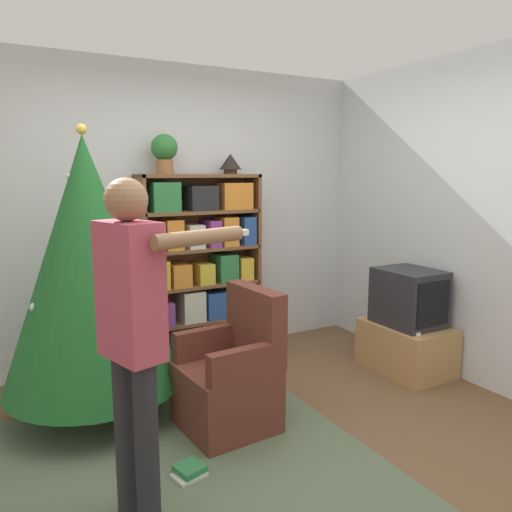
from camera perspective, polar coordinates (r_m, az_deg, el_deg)
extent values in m
plane|color=brown|center=(3.26, 1.71, -21.20)|extent=(14.00, 14.00, 0.00)
cube|color=silver|center=(4.53, -10.37, 4.68)|extent=(8.00, 0.10, 2.60)
cube|color=silver|center=(4.18, 25.65, 3.52)|extent=(0.10, 8.00, 2.60)
cube|color=#56664C|center=(3.13, -7.57, -22.66)|extent=(2.06, 2.18, 0.01)
cube|color=brown|center=(4.30, -12.84, -2.00)|extent=(0.03, 0.30, 1.66)
cube|color=brown|center=(4.70, -0.40, -0.81)|extent=(0.03, 0.30, 1.66)
cube|color=brown|center=(4.40, -6.54, 9.08)|extent=(1.08, 0.30, 0.03)
cube|color=brown|center=(4.61, -7.04, -1.09)|extent=(1.08, 0.01, 1.66)
cube|color=brown|center=(4.69, -6.17, -11.01)|extent=(1.05, 0.30, 0.03)
cube|color=beige|center=(4.49, -11.35, -10.43)|extent=(0.14, 0.25, 0.22)
cube|color=beige|center=(4.52, -9.12, -10.08)|extent=(0.11, 0.21, 0.24)
cube|color=#2D7A42|center=(4.58, -6.99, -9.94)|extent=(0.13, 0.21, 0.21)
cube|color=#284C93|center=(4.68, -5.00, -9.37)|extent=(0.13, 0.28, 0.23)
cube|color=#843889|center=(4.73, -3.16, -9.33)|extent=(0.14, 0.26, 0.19)
cube|color=beige|center=(4.78, -1.33, -8.71)|extent=(0.13, 0.24, 0.26)
cube|color=brown|center=(4.59, -6.24, -7.20)|extent=(1.05, 0.30, 0.03)
cube|color=#843889|center=(4.40, -11.05, -6.48)|extent=(0.21, 0.24, 0.20)
cube|color=beige|center=(4.49, -7.53, -5.60)|extent=(0.20, 0.26, 0.27)
cube|color=#284C93|center=(4.56, -4.69, -5.53)|extent=(0.21, 0.21, 0.24)
cube|color=#232328|center=(4.70, -1.71, -5.21)|extent=(0.19, 0.26, 0.21)
cube|color=brown|center=(4.50, -6.31, -3.23)|extent=(1.05, 0.30, 0.03)
cube|color=gold|center=(4.30, -11.33, -2.13)|extent=(0.18, 0.21, 0.24)
cube|color=orange|center=(4.39, -8.92, -2.11)|extent=(0.17, 0.27, 0.20)
cube|color=gold|center=(4.48, -6.20, -1.92)|extent=(0.14, 0.28, 0.18)
cube|color=#2D7A42|center=(4.55, -3.70, -1.28)|extent=(0.18, 0.27, 0.25)
cube|color=gold|center=(4.61, -1.56, -1.40)|extent=(0.13, 0.22, 0.20)
cube|color=brown|center=(4.45, -6.39, 0.87)|extent=(1.05, 0.30, 0.03)
cube|color=#843889|center=(4.26, -11.79, 2.07)|extent=(0.14, 0.26, 0.22)
cube|color=orange|center=(4.31, -9.66, 2.43)|extent=(0.15, 0.25, 0.26)
cube|color=beige|center=(4.38, -7.26, 2.27)|extent=(0.14, 0.26, 0.20)
cube|color=#843889|center=(4.45, -5.20, 2.61)|extent=(0.11, 0.26, 0.23)
cube|color=orange|center=(4.50, -3.43, 2.86)|extent=(0.14, 0.24, 0.26)
cube|color=#284C93|center=(4.57, -1.23, 2.95)|extent=(0.12, 0.21, 0.25)
cube|color=brown|center=(4.41, -6.47, 5.05)|extent=(1.05, 0.30, 0.03)
cube|color=#2D7A42|center=(4.26, -10.56, 6.65)|extent=(0.23, 0.24, 0.24)
cube|color=#232328|center=(4.37, -6.31, 6.60)|extent=(0.25, 0.22, 0.21)
cube|color=orange|center=(4.51, -2.63, 6.88)|extent=(0.28, 0.25, 0.23)
cube|color=tan|center=(4.49, 16.78, -9.97)|extent=(0.51, 0.71, 0.41)
cube|color=#28282D|center=(4.36, 17.06, -4.52)|extent=(0.42, 0.52, 0.47)
cube|color=black|center=(4.19, 19.63, -5.22)|extent=(0.35, 0.01, 0.36)
cube|color=white|center=(4.17, 17.55, -8.35)|extent=(0.04, 0.12, 0.02)
cylinder|color=#4C3323|center=(3.81, -17.73, -16.11)|extent=(0.36, 0.36, 0.10)
cylinder|color=brown|center=(3.76, -17.81, -14.59)|extent=(0.08, 0.08, 0.12)
cone|color=#1E6028|center=(3.50, -18.56, -0.88)|extent=(1.18, 1.18, 1.69)
sphere|color=red|center=(4.01, -15.92, -6.51)|extent=(0.06, 0.06, 0.06)
sphere|color=#B74C93|center=(3.38, -11.71, -10.68)|extent=(0.04, 0.04, 0.04)
sphere|color=#B74C93|center=(3.50, -13.74, -1.23)|extent=(0.06, 0.06, 0.06)
sphere|color=#335BB2|center=(3.64, -20.20, 3.51)|extent=(0.04, 0.04, 0.04)
sphere|color=silver|center=(3.45, -20.55, 8.55)|extent=(0.05, 0.05, 0.05)
sphere|color=red|center=(3.24, -17.25, -0.68)|extent=(0.06, 0.06, 0.06)
sphere|color=silver|center=(3.44, -23.97, -5.38)|extent=(0.06, 0.06, 0.06)
sphere|color=#335BB2|center=(3.82, -15.76, -2.61)|extent=(0.05, 0.05, 0.05)
sphere|color=red|center=(3.61, -14.81, 0.44)|extent=(0.05, 0.05, 0.05)
sphere|color=silver|center=(3.84, -15.51, -3.21)|extent=(0.05, 0.05, 0.05)
sphere|color=#E5CC4C|center=(3.46, -19.33, 13.54)|extent=(0.07, 0.07, 0.07)
cube|color=brown|center=(3.41, -3.44, -15.79)|extent=(0.60, 0.60, 0.42)
cube|color=brown|center=(3.36, -0.08, -7.77)|extent=(0.16, 0.57, 0.50)
cube|color=brown|center=(3.49, -5.47, -9.73)|extent=(0.51, 0.12, 0.20)
cube|color=brown|center=(3.10, -1.24, -12.21)|extent=(0.51, 0.12, 0.20)
cylinder|color=#232328|center=(2.64, -14.61, -19.13)|extent=(0.11, 0.11, 0.83)
cylinder|color=#232328|center=(2.50, -12.34, -20.71)|extent=(0.11, 0.11, 0.83)
cube|color=#AD4256|center=(2.30, -14.21, -3.89)|extent=(0.26, 0.36, 0.62)
cylinder|color=#8C6647|center=(2.48, -16.59, -3.79)|extent=(0.07, 0.07, 0.50)
cylinder|color=#8C6647|center=(2.24, -6.51, 2.12)|extent=(0.48, 0.20, 0.07)
cube|color=white|center=(2.39, -2.04, 2.65)|extent=(0.12, 0.07, 0.03)
sphere|color=#8C6647|center=(2.25, -14.63, 6.27)|extent=(0.19, 0.19, 0.19)
cylinder|color=#935B38|center=(4.29, -10.37, 9.99)|extent=(0.14, 0.14, 0.12)
sphere|color=#2D7033|center=(4.29, -10.44, 12.11)|extent=(0.22, 0.22, 0.22)
cylinder|color=#473828|center=(4.52, -2.94, 9.58)|extent=(0.12, 0.12, 0.04)
cone|color=black|center=(4.52, -2.95, 10.72)|extent=(0.20, 0.20, 0.14)
cube|color=#B22D28|center=(3.59, -7.16, -18.00)|extent=(0.17, 0.15, 0.02)
cube|color=#843889|center=(3.59, -7.45, -17.53)|extent=(0.17, 0.15, 0.03)
cube|color=#5B899E|center=(3.56, -7.28, -17.11)|extent=(0.21, 0.14, 0.04)
cube|color=#232328|center=(3.55, -7.48, -16.58)|extent=(0.22, 0.20, 0.04)
cube|color=beige|center=(3.04, -7.63, -23.60)|extent=(0.20, 0.16, 0.02)
cube|color=#2D7A42|center=(3.04, -7.56, -22.94)|extent=(0.18, 0.17, 0.04)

